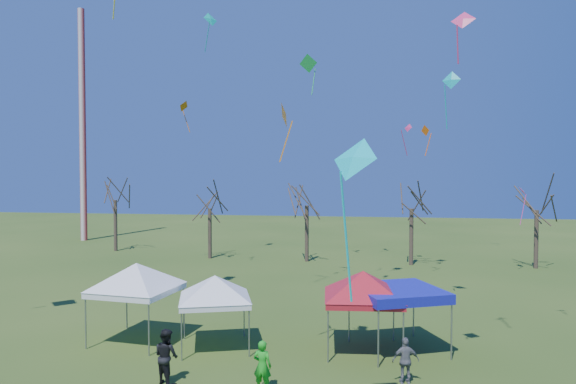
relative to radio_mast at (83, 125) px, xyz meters
name	(u,v)px	position (x,y,z in m)	size (l,w,h in m)	color
ground	(290,380)	(28.00, -34.00, -12.50)	(140.00, 140.00, 0.00)	#324E19
radio_mast	(83,125)	(0.00, 0.00, 0.00)	(0.70, 0.70, 25.00)	silver
tree_0	(115,182)	(7.15, -6.62, -6.01)	(3.83, 3.83, 8.44)	#3D2D21
tree_1	(210,191)	(17.23, -9.35, -6.71)	(3.42, 3.42, 7.54)	#3D2D21
tree_2	(307,185)	(25.63, -9.62, -6.21)	(3.71, 3.71, 8.18)	#3D2D21
tree_3	(412,189)	(34.03, -9.96, -6.42)	(3.59, 3.59, 7.91)	#3D2D21
tree_4	(537,189)	(43.36, -10.00, -6.44)	(3.58, 3.58, 7.89)	#3D2D21
tent_white_west	(136,268)	(20.81, -30.90, -9.34)	(4.42, 4.42, 3.92)	gray
tent_white_mid	(215,280)	(24.40, -31.18, -9.68)	(3.76, 3.76, 3.49)	gray
tent_red	(363,276)	(30.47, -30.61, -9.44)	(4.29, 4.29, 3.80)	gray
tent_blue	(398,293)	(31.87, -30.33, -10.13)	(4.30, 4.30, 2.58)	gray
person_green	(262,366)	(27.22, -35.07, -11.65)	(0.62, 0.41, 1.71)	green
person_dark	(166,356)	(23.81, -34.96, -11.55)	(0.92, 0.72, 1.90)	black
person_grey	(406,361)	(31.97, -33.68, -11.70)	(0.93, 0.39, 1.59)	slate
kite_5	(354,160)	(30.30, -38.52, -4.93)	(1.59, 1.48, 4.31)	#0ECCD2
kite_1	(285,116)	(27.60, -32.73, -3.11)	(0.61, 1.02, 2.25)	orange
kite_25	(463,21)	(33.58, -34.57, -0.45)	(0.88, 0.70, 1.69)	#F33675
kite_12	(523,192)	(41.70, -12.28, -6.57)	(0.75, 1.00, 2.86)	#FF38AD
kite_19	(426,131)	(34.37, -16.61, -2.46)	(0.70, 0.75, 2.07)	#F85F0D
kite_13	(184,107)	(16.94, -14.68, -0.22)	(0.82, 1.05, 2.37)	orange
kite_22	(408,129)	(33.59, -11.28, -1.86)	(0.91, 0.91, 2.46)	#D42F6A
kite_17	(451,81)	(34.76, -24.48, -0.59)	(0.97, 0.68, 2.92)	#0CBBC1
kite_11	(309,64)	(26.94, -19.69, 1.57)	(1.25, 0.78, 2.60)	green
kite_2	(211,19)	(17.89, -10.93, 7.31)	(1.36, 1.49, 3.31)	#0BAD94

